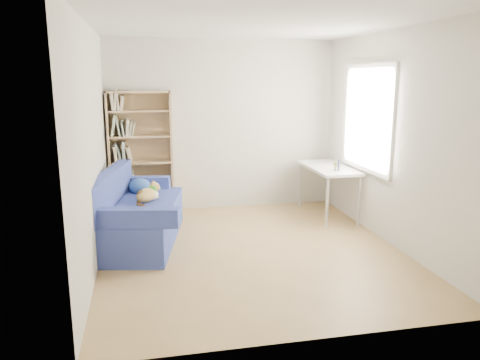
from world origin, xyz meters
The scene contains 6 objects.
ground centered at (0.00, 0.00, 0.00)m, with size 4.00×4.00×0.00m, color #9B7846.
room_shell centered at (0.10, 0.03, 1.64)m, with size 3.54×4.04×2.62m.
sofa centered at (-1.34, 0.62, 0.34)m, with size 1.21×2.00×0.91m.
bookshelf centered at (-1.25, 1.84, 0.85)m, with size 0.92×0.29×1.84m.
desk centered at (1.45, 1.21, 0.68)m, with size 0.57×1.24×0.75m.
pen_cup centered at (1.43, 0.86, 0.81)m, with size 0.09×0.09×0.17m.
Camera 1 is at (-1.21, -5.15, 2.03)m, focal length 35.00 mm.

